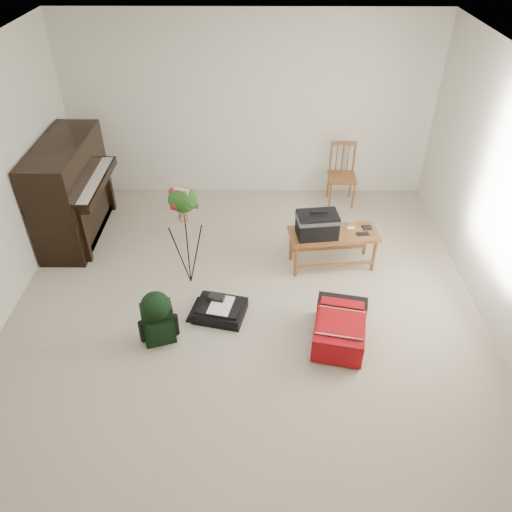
{
  "coord_description": "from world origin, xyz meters",
  "views": [
    {
      "loc": [
        0.15,
        -3.81,
        3.68
      ],
      "look_at": [
        0.11,
        0.35,
        0.56
      ],
      "focal_mm": 35.0,
      "sensor_mm": 36.0,
      "label": 1
    }
  ],
  "objects_px": {
    "dining_chair": "(342,175)",
    "piano": "(72,192)",
    "red_suitcase": "(339,325)",
    "bench": "(322,227)",
    "black_duffel": "(220,309)",
    "flower_stand": "(187,238)",
    "green_backpack": "(157,316)"
  },
  "relations": [
    {
      "from": "bench",
      "to": "dining_chair",
      "type": "xyz_separation_m",
      "value": [
        0.43,
        1.51,
        -0.13
      ]
    },
    {
      "from": "bench",
      "to": "red_suitcase",
      "type": "distance_m",
      "value": 1.24
    },
    {
      "from": "piano",
      "to": "dining_chair",
      "type": "relative_size",
      "value": 1.74
    },
    {
      "from": "green_backpack",
      "to": "flower_stand",
      "type": "xyz_separation_m",
      "value": [
        0.2,
        0.92,
        0.28
      ]
    },
    {
      "from": "red_suitcase",
      "to": "flower_stand",
      "type": "xyz_separation_m",
      "value": [
        -1.58,
        0.86,
        0.45
      ]
    },
    {
      "from": "piano",
      "to": "red_suitcase",
      "type": "bearing_deg",
      "value": -30.61
    },
    {
      "from": "red_suitcase",
      "to": "black_duffel",
      "type": "xyz_separation_m",
      "value": [
        -1.21,
        0.3,
        -0.08
      ]
    },
    {
      "from": "green_backpack",
      "to": "flower_stand",
      "type": "bearing_deg",
      "value": 60.49
    },
    {
      "from": "dining_chair",
      "to": "flower_stand",
      "type": "relative_size",
      "value": 0.69
    },
    {
      "from": "bench",
      "to": "dining_chair",
      "type": "height_order",
      "value": "dining_chair"
    },
    {
      "from": "dining_chair",
      "to": "piano",
      "type": "bearing_deg",
      "value": -164.82
    },
    {
      "from": "flower_stand",
      "to": "piano",
      "type": "bearing_deg",
      "value": 168.19
    },
    {
      "from": "black_duffel",
      "to": "flower_stand",
      "type": "bearing_deg",
      "value": 136.73
    },
    {
      "from": "bench",
      "to": "black_duffel",
      "type": "relative_size",
      "value": 1.8
    },
    {
      "from": "piano",
      "to": "black_duffel",
      "type": "distance_m",
      "value": 2.52
    },
    {
      "from": "black_duffel",
      "to": "dining_chair",
      "type": "bearing_deg",
      "value": 69.5
    },
    {
      "from": "dining_chair",
      "to": "red_suitcase",
      "type": "height_order",
      "value": "dining_chair"
    },
    {
      "from": "green_backpack",
      "to": "flower_stand",
      "type": "distance_m",
      "value": 0.99
    },
    {
      "from": "dining_chair",
      "to": "red_suitcase",
      "type": "relative_size",
      "value": 1.08
    },
    {
      "from": "green_backpack",
      "to": "red_suitcase",
      "type": "bearing_deg",
      "value": -15.33
    },
    {
      "from": "red_suitcase",
      "to": "flower_stand",
      "type": "bearing_deg",
      "value": 162.93
    },
    {
      "from": "bench",
      "to": "black_duffel",
      "type": "distance_m",
      "value": 1.5
    },
    {
      "from": "bench",
      "to": "red_suitcase",
      "type": "bearing_deg",
      "value": -92.99
    },
    {
      "from": "piano",
      "to": "flower_stand",
      "type": "relative_size",
      "value": 1.2
    },
    {
      "from": "bench",
      "to": "black_duffel",
      "type": "bearing_deg",
      "value": -149.37
    },
    {
      "from": "piano",
      "to": "flower_stand",
      "type": "distance_m",
      "value": 1.84
    },
    {
      "from": "red_suitcase",
      "to": "flower_stand",
      "type": "relative_size",
      "value": 0.64
    },
    {
      "from": "green_backpack",
      "to": "dining_chair",
      "type": "bearing_deg",
      "value": 34.81
    },
    {
      "from": "piano",
      "to": "dining_chair",
      "type": "height_order",
      "value": "piano"
    },
    {
      "from": "bench",
      "to": "green_backpack",
      "type": "bearing_deg",
      "value": -151.04
    },
    {
      "from": "dining_chair",
      "to": "red_suitcase",
      "type": "distance_m",
      "value": 2.72
    },
    {
      "from": "piano",
      "to": "bench",
      "type": "relative_size",
      "value": 1.41
    }
  ]
}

